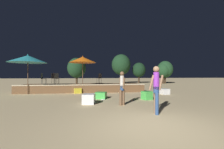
# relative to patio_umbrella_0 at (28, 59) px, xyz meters

# --- Properties ---
(ground_plane) EXTENTS (120.00, 120.00, 0.00)m
(ground_plane) POSITION_rel_patio_umbrella_0_xyz_m (6.39, -8.13, -2.66)
(ground_plane) COLOR #D1B784
(wooden_deck) EXTENTS (10.39, 2.80, 0.69)m
(wooden_deck) POSITION_rel_patio_umbrella_0_xyz_m (4.03, 1.46, -2.35)
(wooden_deck) COLOR brown
(wooden_deck) RESTS_ON ground
(patio_umbrella_0) EXTENTS (2.74, 2.74, 3.02)m
(patio_umbrella_0) POSITION_rel_patio_umbrella_0_xyz_m (0.00, 0.00, 0.00)
(patio_umbrella_0) COLOR brown
(patio_umbrella_0) RESTS_ON ground
(patio_umbrella_1) EXTENTS (2.19, 2.19, 3.01)m
(patio_umbrella_1) POSITION_rel_patio_umbrella_0_xyz_m (4.06, 0.36, 0.03)
(patio_umbrella_1) COLOR brown
(patio_umbrella_1) RESTS_ON ground
(cube_seat_0) EXTENTS (0.65, 0.65, 0.42)m
(cube_seat_0) POSITION_rel_patio_umbrella_0_xyz_m (10.22, -1.51, -2.45)
(cube_seat_0) COLOR white
(cube_seat_0) RESTS_ON ground
(cube_seat_1) EXTENTS (0.66, 0.66, 0.40)m
(cube_seat_1) POSITION_rel_patio_umbrella_0_xyz_m (3.67, 0.09, -2.46)
(cube_seat_1) COLOR yellow
(cube_seat_1) RESTS_ON ground
(cube_seat_2) EXTENTS (0.63, 0.63, 0.49)m
(cube_seat_2) POSITION_rel_patio_umbrella_0_xyz_m (8.00, -3.60, -2.42)
(cube_seat_2) COLOR #4CC651
(cube_seat_2) RESTS_ON ground
(cube_seat_3) EXTENTS (0.69, 0.69, 0.49)m
(cube_seat_3) POSITION_rel_patio_umbrella_0_xyz_m (4.61, -4.44, -2.41)
(cube_seat_3) COLOR white
(cube_seat_3) RESTS_ON ground
(cube_seat_4) EXTENTS (0.79, 0.79, 0.40)m
(cube_seat_4) POSITION_rel_patio_umbrella_0_xyz_m (5.33, -2.87, -2.46)
(cube_seat_4) COLOR #4CC651
(cube_seat_4) RESTS_ON ground
(person_0) EXTENTS (0.28, 0.46, 1.63)m
(person_0) POSITION_rel_patio_umbrella_0_xyz_m (6.20, -5.01, -1.79)
(person_0) COLOR brown
(person_0) RESTS_ON ground
(person_1) EXTENTS (0.56, 0.30, 1.79)m
(person_1) POSITION_rel_patio_umbrella_0_xyz_m (7.12, -6.81, -1.67)
(person_1) COLOR #2D4C7F
(person_1) RESTS_ON ground
(bistro_chair_0) EXTENTS (0.40, 0.40, 0.90)m
(bistro_chair_0) POSITION_rel_patio_umbrella_0_xyz_m (0.83, 0.82, -1.42)
(bistro_chair_0) COLOR #2D3338
(bistro_chair_0) RESTS_ON wooden_deck
(bistro_chair_1) EXTENTS (0.48, 0.48, 0.90)m
(bistro_chair_1) POSITION_rel_patio_umbrella_0_xyz_m (5.55, 2.21, -1.42)
(bistro_chair_1) COLOR #47474C
(bistro_chair_1) RESTS_ON wooden_deck
(bistro_chair_2) EXTENTS (0.48, 0.48, 0.90)m
(bistro_chair_2) POSITION_rel_patio_umbrella_0_xyz_m (1.38, 2.09, -1.42)
(bistro_chair_2) COLOR #47474C
(bistro_chair_2) RESTS_ON wooden_deck
(bistro_chair_3) EXTENTS (0.40, 0.40, 0.90)m
(bistro_chair_3) POSITION_rel_patio_umbrella_0_xyz_m (1.85, 1.09, -1.42)
(bistro_chair_3) COLOR #47474C
(bistro_chair_3) RESTS_ON wooden_deck
(frisbee_disc) EXTENTS (0.26, 0.26, 0.03)m
(frisbee_disc) POSITION_rel_patio_umbrella_0_xyz_m (5.42, -3.35, -2.64)
(frisbee_disc) COLOR white
(frisbee_disc) RESTS_ON ground
(background_tree_0) EXTENTS (3.14, 3.14, 4.90)m
(background_tree_0) POSITION_rel_patio_umbrella_0_xyz_m (9.77, 12.54, 0.50)
(background_tree_0) COLOR #3D2B1C
(background_tree_0) RESTS_ON ground
(background_tree_1) EXTENTS (2.14, 2.14, 3.38)m
(background_tree_1) POSITION_rel_patio_umbrella_0_xyz_m (16.53, 11.06, -0.47)
(background_tree_1) COLOR #3D2B1C
(background_tree_1) RESTS_ON ground
(background_tree_2) EXTENTS (2.54, 2.54, 3.76)m
(background_tree_2) POSITION_rel_patio_umbrella_0_xyz_m (17.01, 11.34, -0.30)
(background_tree_2) COLOR #3D2B1C
(background_tree_2) RESTS_ON ground
(background_tree_3) EXTENTS (2.31, 2.31, 3.59)m
(background_tree_3) POSITION_rel_patio_umbrella_0_xyz_m (13.11, 13.25, -0.35)
(background_tree_3) COLOR #3D2B1C
(background_tree_3) RESTS_ON ground
(background_tree_4) EXTENTS (2.51, 2.51, 3.79)m
(background_tree_4) POSITION_rel_patio_umbrella_0_xyz_m (2.79, 9.06, -0.26)
(background_tree_4) COLOR #3D2B1C
(background_tree_4) RESTS_ON ground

